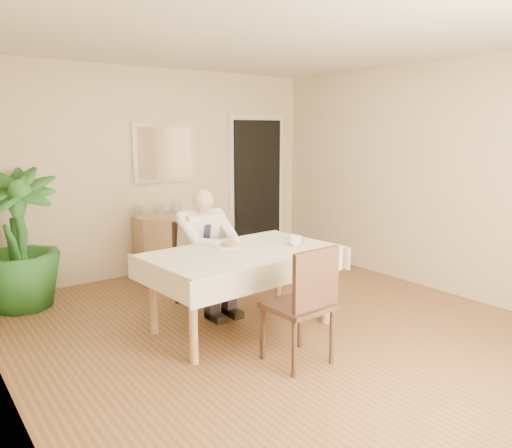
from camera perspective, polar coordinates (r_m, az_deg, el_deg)
room at (r=4.42m, az=2.67°, el=3.78°), size 5.00×5.02×2.60m
doorway at (r=7.34m, az=0.10°, el=4.15°), size 0.96×0.07×2.10m
mirror at (r=6.55m, az=-10.37°, el=8.03°), size 0.86×0.04×0.76m
dining_table at (r=4.57m, az=-1.60°, el=-4.05°), size 1.79×1.14×0.75m
chair_far at (r=5.34m, az=-6.95°, el=-3.81°), size 0.46×0.46×0.89m
chair_near at (r=3.91m, az=5.64°, el=-8.57°), size 0.48×0.48×0.96m
seated_man at (r=5.05m, az=-5.41°, el=-2.40°), size 0.48×0.72×1.24m
plate at (r=4.69m, az=-3.25°, el=-2.52°), size 0.26×0.26×0.02m
food at (r=4.69m, az=-3.25°, el=-2.26°), size 0.14×0.14×0.06m
knife at (r=4.66m, az=-2.44°, el=-2.39°), size 0.01×0.13×0.01m
fork at (r=4.62m, az=-3.27°, el=-2.52°), size 0.01×0.13×0.01m
coffee_mug at (r=4.72m, az=4.44°, el=-1.90°), size 0.16×0.16×0.10m
sideboard at (r=6.57m, az=-9.47°, el=-2.21°), size 0.96×0.34×0.77m
photo_frame_left at (r=6.37m, az=-13.32°, el=1.39°), size 0.10×0.02×0.14m
photo_frame_center at (r=6.43m, az=-10.79°, el=1.57°), size 0.10×0.02×0.14m
photo_frame_right at (r=6.53m, az=-8.94°, el=1.77°), size 0.10×0.02×0.14m
potted_palm at (r=5.66m, az=-25.55°, el=-1.62°), size 1.06×1.06×1.45m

